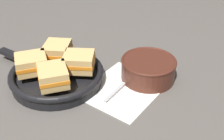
# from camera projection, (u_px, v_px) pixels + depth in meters

# --- Properties ---
(ground_plane) EXTENTS (4.00, 4.00, 0.00)m
(ground_plane) POSITION_uv_depth(u_px,v_px,m) (117.00, 86.00, 0.78)
(ground_plane) COLOR #56514C
(napkin) EXTENTS (0.24, 0.21, 0.00)m
(napkin) POSITION_uv_depth(u_px,v_px,m) (123.00, 89.00, 0.76)
(napkin) COLOR white
(napkin) RESTS_ON ground_plane
(soup_bowl) EXTENTS (0.16, 0.16, 0.06)m
(soup_bowl) POSITION_uv_depth(u_px,v_px,m) (148.00, 68.00, 0.79)
(soup_bowl) COLOR #4C2319
(soup_bowl) RESTS_ON ground_plane
(spoon) EXTENTS (0.15, 0.04, 0.01)m
(spoon) POSITION_uv_depth(u_px,v_px,m) (126.00, 82.00, 0.78)
(spoon) COLOR #B7B7BC
(spoon) RESTS_ON napkin
(skillet) EXTENTS (0.26, 0.37, 0.04)m
(skillet) POSITION_uv_depth(u_px,v_px,m) (56.00, 76.00, 0.79)
(skillet) COLOR black
(skillet) RESTS_ON ground_plane
(sandwich_near_left) EXTENTS (0.11, 0.10, 0.05)m
(sandwich_near_left) POSITION_uv_depth(u_px,v_px,m) (31.00, 63.00, 0.76)
(sandwich_near_left) COLOR #DBB26B
(sandwich_near_left) RESTS_ON skillet
(sandwich_near_right) EXTENTS (0.10, 0.11, 0.05)m
(sandwich_near_right) POSITION_uv_depth(u_px,v_px,m) (53.00, 76.00, 0.71)
(sandwich_near_right) COLOR #DBB26B
(sandwich_near_right) RESTS_ON skillet
(sandwich_far_left) EXTENTS (0.11, 0.11, 0.05)m
(sandwich_far_left) POSITION_uv_depth(u_px,v_px,m) (79.00, 62.00, 0.76)
(sandwich_far_left) COLOR #DBB26B
(sandwich_far_left) RESTS_ON skillet
(sandwich_far_right) EXTENTS (0.11, 0.11, 0.05)m
(sandwich_far_right) POSITION_uv_depth(u_px,v_px,m) (57.00, 51.00, 0.81)
(sandwich_far_right) COLOR #DBB26B
(sandwich_far_right) RESTS_ON skillet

